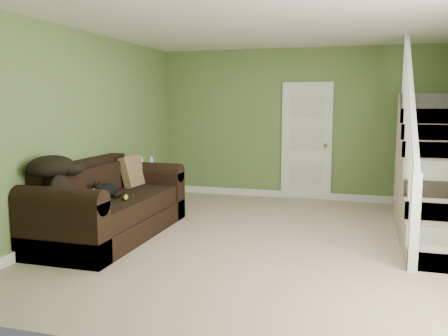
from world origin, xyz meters
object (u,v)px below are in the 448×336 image
Objects in this scene: cat at (106,191)px; banana at (126,197)px; side_table at (148,189)px; sofa at (109,208)px.

banana is (0.27, -0.00, -0.07)m from cat.
cat is 0.27m from banana.
banana is (0.55, -1.78, 0.24)m from side_table.
side_table is (-0.23, 1.64, -0.06)m from sofa.
cat is (0.28, -1.78, 0.30)m from side_table.
cat is at bearing -69.08° from sofa.
side_table is at bearing 97.91° from sofa.
sofa is 11.35× the size of banana.
side_table is 1.61× the size of cat.
side_table is 1.83m from cat.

